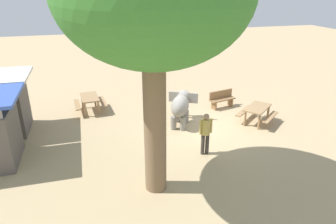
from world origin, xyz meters
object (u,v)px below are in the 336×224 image
object	(u,v)px
elephant	(181,105)
wooden_bench	(222,99)
picnic_table_near	(90,100)
picnic_table_far	(257,111)
market_stall_white	(3,107)
person_handler	(206,131)

from	to	relation	value
elephant	wooden_bench	bearing A→B (deg)	-34.69
picnic_table_near	picnic_table_far	distance (m)	8.02
wooden_bench	picnic_table_near	bearing A→B (deg)	-24.29
picnic_table_near	picnic_table_far	bearing A→B (deg)	59.72
market_stall_white	picnic_table_near	bearing A→B (deg)	-68.67
wooden_bench	person_handler	bearing A→B (deg)	44.61
elephant	picnic_table_near	distance (m)	4.69
elephant	picnic_table_far	size ratio (longest dim) A/B	0.93
wooden_bench	market_stall_white	bearing A→B (deg)	-12.65
elephant	market_stall_white	size ratio (longest dim) A/B	0.78
elephant	market_stall_white	world-z (taller)	market_stall_white
wooden_bench	picnic_table_near	world-z (taller)	wooden_bench
picnic_table_far	market_stall_white	xyz separation A→B (m)	(2.06, 10.81, 0.55)
market_stall_white	picnic_table_far	bearing A→B (deg)	-100.78
elephant	person_handler	xyz separation A→B (m)	(-2.79, -0.06, 0.06)
person_handler	market_stall_white	size ratio (longest dim) A/B	0.64
picnic_table_far	market_stall_white	distance (m)	11.01
elephant	picnic_table_far	distance (m)	3.48
person_handler	market_stall_white	distance (m)	8.50
picnic_table_far	elephant	bearing A→B (deg)	-53.53
wooden_bench	picnic_table_far	distance (m)	2.32
person_handler	picnic_table_near	world-z (taller)	person_handler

